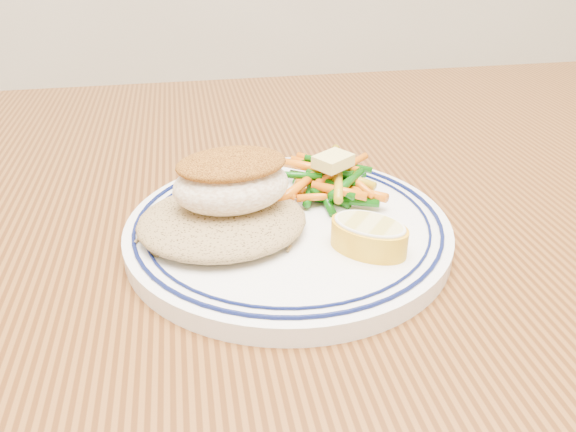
# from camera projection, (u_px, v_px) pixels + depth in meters

# --- Properties ---
(dining_table) EXTENTS (1.50, 0.90, 0.75)m
(dining_table) POSITION_uv_depth(u_px,v_px,m) (329.00, 317.00, 0.51)
(dining_table) COLOR #4A270E
(dining_table) RESTS_ON ground
(plate) EXTENTS (0.25, 0.25, 0.02)m
(plate) POSITION_uv_depth(u_px,v_px,m) (288.00, 228.00, 0.44)
(plate) COLOR white
(plate) RESTS_ON dining_table
(rice_pilaf) EXTENTS (0.13, 0.11, 0.02)m
(rice_pilaf) POSITION_uv_depth(u_px,v_px,m) (222.00, 217.00, 0.42)
(rice_pilaf) COLOR olive
(rice_pilaf) RESTS_ON plate
(fish_fillet) EXTENTS (0.09, 0.07, 0.04)m
(fish_fillet) POSITION_uv_depth(u_px,v_px,m) (231.00, 180.00, 0.41)
(fish_fillet) COLOR white
(fish_fillet) RESTS_ON rice_pilaf
(vegetable_pile) EXTENTS (0.10, 0.10, 0.03)m
(vegetable_pile) POSITION_uv_depth(u_px,v_px,m) (328.00, 180.00, 0.47)
(vegetable_pile) COLOR #0C4E09
(vegetable_pile) RESTS_ON plate
(butter_pat) EXTENTS (0.04, 0.03, 0.01)m
(butter_pat) POSITION_uv_depth(u_px,v_px,m) (333.00, 161.00, 0.45)
(butter_pat) COLOR #EEE074
(butter_pat) RESTS_ON vegetable_pile
(lemon_wedge) EXTENTS (0.07, 0.07, 0.02)m
(lemon_wedge) POSITION_uv_depth(u_px,v_px,m) (369.00, 234.00, 0.39)
(lemon_wedge) COLOR yellow
(lemon_wedge) RESTS_ON plate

